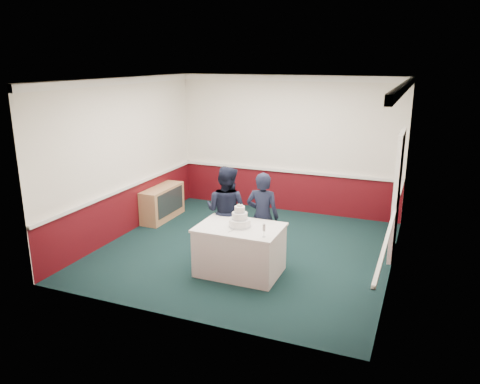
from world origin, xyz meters
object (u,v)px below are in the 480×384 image
at_px(cake_table, 240,249).
at_px(person_woman, 263,217).
at_px(wedding_cake, 240,220).
at_px(person_man, 226,211).
at_px(champagne_flute, 264,228).
at_px(cake_knife, 233,230).
at_px(sideboard, 162,203).

height_order(cake_table, person_woman, person_woman).
distance_m(wedding_cake, person_man, 0.80).
bearing_deg(champagne_flute, cake_knife, 171.42).
bearing_deg(champagne_flute, person_woman, 110.63).
relative_size(wedding_cake, person_man, 0.23).
distance_m(sideboard, cake_knife, 3.25).
bearing_deg(cake_knife, cake_table, 98.17).
height_order(champagne_flute, person_woman, person_woman).
xyz_separation_m(cake_knife, person_man, (-0.47, 0.81, 0.00)).
relative_size(person_man, person_woman, 1.04).
height_order(champagne_flute, person_man, person_man).
bearing_deg(person_woman, champagne_flute, 105.74).
relative_size(cake_knife, person_man, 0.14).
distance_m(cake_table, person_woman, 0.75).
distance_m(cake_knife, person_woman, 0.86).
bearing_deg(sideboard, person_woman, -23.91).
bearing_deg(wedding_cake, person_woman, 76.60).
relative_size(sideboard, person_man, 0.76).
bearing_deg(cake_table, person_woman, 76.60).
distance_m(wedding_cake, champagne_flute, 0.57).
relative_size(cake_table, champagne_flute, 6.44).
bearing_deg(cake_table, wedding_cake, 90.00).
relative_size(cake_table, wedding_cake, 3.63).
bearing_deg(cake_knife, champagne_flute, 8.12).
distance_m(cake_table, person_man, 0.88).
xyz_separation_m(sideboard, person_man, (2.03, -1.22, 0.44)).
bearing_deg(wedding_cake, person_man, 129.24).
bearing_deg(champagne_flute, cake_table, 150.75).
bearing_deg(person_woman, cake_table, 71.70).
distance_m(sideboard, person_woman, 2.97).
relative_size(sideboard, cake_table, 0.91).
bearing_deg(person_man, sideboard, -26.53).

